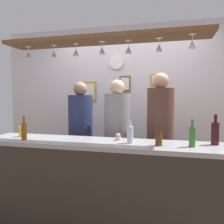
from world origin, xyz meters
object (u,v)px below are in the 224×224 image
object	(u,v)px
bottle_wine_dark_red	(215,133)
drink_can	(22,132)
bottle_beer_green_import	(192,136)
bottle_beer_brown_stubby	(159,138)
picture_frame_caricature	(89,91)
person_right_brown_shirt	(160,127)
bottle_soda_clear	(130,134)
cupcake	(118,137)
person_left_navy_shirt	(81,129)
picture_frame_upper_small	(157,80)
wall_clock	(117,62)
bottle_beer_amber_tall	(24,131)
person_middle_grey_shirt	(117,129)
picture_frame_crest	(125,84)

from	to	relation	value
bottle_wine_dark_red	drink_can	distance (m)	2.14
bottle_beer_green_import	bottle_beer_brown_stubby	size ratio (longest dim) A/B	1.44
picture_frame_caricature	bottle_beer_green_import	bearing A→B (deg)	-42.71
person_right_brown_shirt	bottle_beer_brown_stubby	size ratio (longest dim) A/B	9.66
person_right_brown_shirt	bottle_wine_dark_red	distance (m)	0.79
bottle_soda_clear	drink_can	bearing A→B (deg)	177.59
person_right_brown_shirt	bottle_beer_green_import	bearing A→B (deg)	-65.36
bottle_soda_clear	bottle_wine_dark_red	bearing A→B (deg)	9.10
person_right_brown_shirt	cupcake	world-z (taller)	person_right_brown_shirt
person_left_navy_shirt	bottle_beer_green_import	size ratio (longest dim) A/B	6.32
picture_frame_upper_small	wall_clock	bearing A→B (deg)	-179.46
person_left_navy_shirt	bottle_beer_amber_tall	size ratio (longest dim) A/B	6.32
person_middle_grey_shirt	bottle_beer_brown_stubby	distance (m)	0.95
bottle_beer_green_import	bottle_beer_brown_stubby	xyz separation A→B (m)	(-0.31, -0.02, -0.03)
person_middle_grey_shirt	picture_frame_caricature	world-z (taller)	picture_frame_caricature
person_left_navy_shirt	person_middle_grey_shirt	size ratio (longest dim) A/B	0.99
cupcake	wall_clock	world-z (taller)	wall_clock
person_right_brown_shirt	picture_frame_upper_small	size ratio (longest dim) A/B	7.90
person_middle_grey_shirt	drink_can	bearing A→B (deg)	-147.79
person_middle_grey_shirt	person_right_brown_shirt	xyz separation A→B (m)	(0.57, 0.00, 0.05)
drink_can	picture_frame_upper_small	distance (m)	2.14
bottle_beer_brown_stubby	bottle_soda_clear	xyz separation A→B (m)	(-0.29, 0.05, 0.02)
person_left_navy_shirt	cupcake	bearing A→B (deg)	-40.22
person_left_navy_shirt	bottle_wine_dark_red	size ratio (longest dim) A/B	5.48
person_middle_grey_shirt	cupcake	world-z (taller)	person_middle_grey_shirt
person_left_navy_shirt	bottle_soda_clear	size ratio (longest dim) A/B	7.14
person_middle_grey_shirt	picture_frame_upper_small	size ratio (longest dim) A/B	7.56
bottle_beer_brown_stubby	bottle_wine_dark_red	bearing A→B (deg)	18.91
person_right_brown_shirt	wall_clock	size ratio (longest dim) A/B	7.90
person_left_navy_shirt	picture_frame_caricature	world-z (taller)	picture_frame_caricature
cupcake	wall_clock	size ratio (longest dim) A/B	0.35
bottle_wine_dark_red	wall_clock	bearing A→B (deg)	135.53
bottle_beer_amber_tall	picture_frame_caricature	world-z (taller)	picture_frame_caricature
bottle_beer_amber_tall	cupcake	world-z (taller)	bottle_beer_amber_tall
bottle_beer_amber_tall	picture_frame_caricature	bearing A→B (deg)	82.52
bottle_beer_green_import	person_left_navy_shirt	bearing A→B (deg)	153.16
person_left_navy_shirt	drink_can	distance (m)	0.80
drink_can	bottle_wine_dark_red	bearing A→B (deg)	2.05
bottle_soda_clear	bottle_beer_amber_tall	bearing A→B (deg)	-175.16
bottle_beer_amber_tall	drink_can	xyz separation A→B (m)	(-0.14, 0.15, -0.04)
person_left_navy_shirt	person_middle_grey_shirt	distance (m)	0.53
person_left_navy_shirt	wall_clock	bearing A→B (deg)	64.36
bottle_soda_clear	bottle_beer_brown_stubby	bearing A→B (deg)	-10.05
bottle_beer_green_import	picture_frame_upper_small	size ratio (longest dim) A/B	1.18
person_left_navy_shirt	bottle_beer_green_import	xyz separation A→B (m)	(1.42, -0.72, 0.07)
picture_frame_crest	drink_can	bearing A→B (deg)	-125.45
bottle_wine_dark_red	bottle_beer_brown_stubby	world-z (taller)	bottle_wine_dark_red
person_middle_grey_shirt	picture_frame_crest	distance (m)	0.97
person_right_brown_shirt	person_middle_grey_shirt	bearing A→B (deg)	180.00
person_middle_grey_shirt	bottle_soda_clear	xyz separation A→B (m)	(0.30, -0.69, 0.05)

